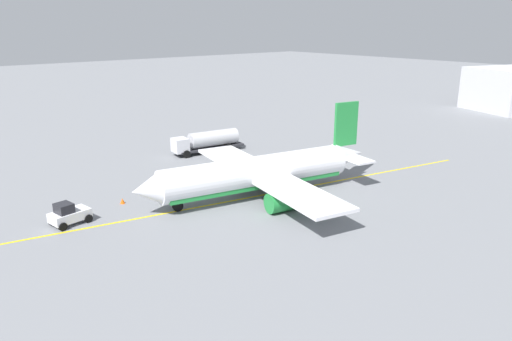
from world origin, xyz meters
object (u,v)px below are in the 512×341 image
object	(u,v)px
fuel_tanker	(207,141)
refueling_worker	(224,155)
pushback_tug	(69,214)
safety_cone_nose	(122,201)
airplane	(260,173)

from	to	relation	value
fuel_tanker	refueling_worker	distance (m)	5.64
fuel_tanker	pushback_tug	bearing A→B (deg)	28.02
fuel_tanker	pushback_tug	distance (m)	28.86
fuel_tanker	safety_cone_nose	size ratio (longest dim) A/B	19.14
refueling_worker	safety_cone_nose	xyz separation A→B (m)	(18.08, 6.22, -0.53)
fuel_tanker	refueling_worker	bearing A→B (deg)	78.92
fuel_tanker	airplane	bearing A→B (deg)	71.68
airplane	refueling_worker	distance (m)	14.94
airplane	fuel_tanker	bearing A→B (deg)	-108.32
airplane	pushback_tug	distance (m)	19.99
airplane	safety_cone_nose	xyz separation A→B (m)	(12.76, -7.63, -2.31)
airplane	fuel_tanker	world-z (taller)	airplane
pushback_tug	fuel_tanker	bearing A→B (deg)	-151.98
fuel_tanker	pushback_tug	xyz separation A→B (m)	(25.47, 13.56, -0.72)
fuel_tanker	safety_cone_nose	distance (m)	22.48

